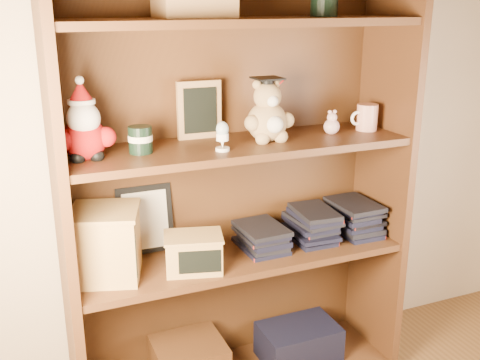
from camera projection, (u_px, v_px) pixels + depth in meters
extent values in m
cube|color=tan|center=(228.00, 46.00, 1.96)|extent=(3.00, 0.04, 2.50)
cube|color=#4C2B15|center=(62.00, 209.00, 1.69)|extent=(0.03, 0.35, 1.60)
cube|color=#4C2B15|center=(382.00, 167.00, 2.12)|extent=(0.03, 0.35, 1.60)
cube|color=#472813|center=(223.00, 173.00, 2.05)|extent=(1.20, 0.02, 1.60)
cube|color=#4C2B15|center=(240.00, 22.00, 1.75)|extent=(1.14, 0.33, 0.02)
cube|color=black|center=(298.00, 342.00, 2.21)|extent=(0.30, 0.20, 0.14)
cube|color=#4C2B15|center=(240.00, 256.00, 1.99)|extent=(1.14, 0.33, 0.02)
cube|color=#4C2B15|center=(240.00, 146.00, 1.87)|extent=(1.14, 0.33, 0.02)
sphere|color=#A50F0F|center=(85.00, 139.00, 1.66)|extent=(0.13, 0.13, 0.13)
sphere|color=#A50F0F|center=(64.00, 141.00, 1.62)|extent=(0.06, 0.06, 0.06)
sphere|color=#A50F0F|center=(106.00, 137.00, 1.66)|extent=(0.06, 0.06, 0.06)
sphere|color=black|center=(78.00, 158.00, 1.64)|extent=(0.04, 0.04, 0.04)
sphere|color=black|center=(97.00, 156.00, 1.66)|extent=(0.04, 0.04, 0.04)
sphere|color=white|center=(83.00, 118.00, 1.63)|extent=(0.10, 0.10, 0.10)
sphere|color=#D8B293|center=(82.00, 110.00, 1.64)|extent=(0.07, 0.07, 0.07)
cone|color=#A50F0F|center=(80.00, 92.00, 1.62)|extent=(0.08, 0.08, 0.06)
sphere|color=white|center=(80.00, 80.00, 1.61)|extent=(0.03, 0.03, 0.03)
cylinder|color=white|center=(81.00, 102.00, 1.63)|extent=(0.08, 0.08, 0.01)
cylinder|color=black|center=(140.00, 140.00, 1.73)|extent=(0.07, 0.07, 0.08)
cylinder|color=beige|center=(140.00, 138.00, 1.73)|extent=(0.08, 0.08, 0.02)
cube|color=#9E7547|center=(199.00, 110.00, 1.90)|extent=(0.15, 0.02, 0.20)
cube|color=black|center=(200.00, 110.00, 1.89)|extent=(0.11, 0.01, 0.15)
cube|color=#9E7547|center=(197.00, 132.00, 1.95)|extent=(0.07, 0.07, 0.01)
cylinder|color=white|center=(223.00, 149.00, 1.76)|extent=(0.04, 0.04, 0.01)
cone|color=white|center=(222.00, 143.00, 1.76)|extent=(0.02, 0.02, 0.03)
cylinder|color=white|center=(222.00, 137.00, 1.75)|extent=(0.04, 0.04, 0.02)
ellipsoid|color=#A2BAC4|center=(222.00, 129.00, 1.74)|extent=(0.04, 0.04, 0.05)
sphere|color=tan|center=(267.00, 122.00, 1.88)|extent=(0.13, 0.13, 0.13)
sphere|color=white|center=(275.00, 124.00, 1.83)|extent=(0.06, 0.06, 0.06)
sphere|color=tan|center=(252.00, 123.00, 1.84)|extent=(0.05, 0.05, 0.05)
sphere|color=tan|center=(286.00, 120.00, 1.89)|extent=(0.05, 0.05, 0.05)
sphere|color=tan|center=(263.00, 138.00, 1.85)|extent=(0.05, 0.05, 0.05)
sphere|color=tan|center=(281.00, 137.00, 1.87)|extent=(0.05, 0.05, 0.05)
sphere|color=tan|center=(267.00, 96.00, 1.85)|extent=(0.09, 0.09, 0.09)
sphere|color=white|center=(272.00, 101.00, 1.82)|extent=(0.04, 0.04, 0.04)
sphere|color=tan|center=(257.00, 85.00, 1.84)|extent=(0.03, 0.03, 0.03)
sphere|color=tan|center=(275.00, 84.00, 1.86)|extent=(0.03, 0.03, 0.03)
cylinder|color=black|center=(268.00, 82.00, 1.84)|extent=(0.04, 0.04, 0.02)
cube|color=black|center=(268.00, 78.00, 1.84)|extent=(0.09, 0.09, 0.01)
cylinder|color=#A50F0F|center=(282.00, 82.00, 1.84)|extent=(0.00, 0.04, 0.03)
sphere|color=#CA9C9C|center=(332.00, 127.00, 1.99)|extent=(0.06, 0.06, 0.06)
sphere|color=#CA9C9C|center=(332.00, 117.00, 1.98)|extent=(0.04, 0.04, 0.04)
sphere|color=#CA9C9C|center=(330.00, 112.00, 1.97)|extent=(0.01, 0.01, 0.01)
sphere|color=#CA9C9C|center=(335.00, 112.00, 1.97)|extent=(0.01, 0.01, 0.01)
cylinder|color=silver|center=(367.00, 117.00, 2.03)|extent=(0.08, 0.08, 0.10)
torus|color=white|center=(357.00, 118.00, 2.02)|extent=(0.05, 0.01, 0.05)
cube|color=black|center=(145.00, 219.00, 1.96)|extent=(0.19, 0.05, 0.24)
cube|color=beige|center=(146.00, 220.00, 1.95)|extent=(0.16, 0.03, 0.20)
cube|color=tan|center=(107.00, 245.00, 1.78)|extent=(0.25, 0.25, 0.22)
cube|color=black|center=(113.00, 258.00, 1.69)|extent=(0.14, 0.05, 0.14)
cube|color=tan|center=(104.00, 212.00, 1.75)|extent=(0.26, 0.26, 0.01)
cube|color=tan|center=(194.00, 254.00, 1.84)|extent=(0.21, 0.17, 0.12)
cube|color=black|center=(200.00, 262.00, 1.78)|extent=(0.13, 0.04, 0.08)
cube|color=tan|center=(193.00, 236.00, 1.82)|extent=(0.22, 0.18, 0.01)
cube|color=black|center=(261.00, 247.00, 2.01)|extent=(0.14, 0.20, 0.02)
cube|color=black|center=(261.00, 243.00, 2.01)|extent=(0.14, 0.20, 0.02)
cube|color=black|center=(261.00, 239.00, 2.00)|extent=(0.14, 0.20, 0.02)
cube|color=black|center=(261.00, 234.00, 2.00)|extent=(0.14, 0.20, 0.02)
cube|color=black|center=(261.00, 230.00, 1.99)|extent=(0.14, 0.20, 0.02)
cube|color=black|center=(261.00, 226.00, 1.99)|extent=(0.14, 0.20, 0.02)
cube|color=black|center=(312.00, 238.00, 2.09)|extent=(0.14, 0.20, 0.02)
cube|color=black|center=(312.00, 234.00, 2.09)|extent=(0.14, 0.20, 0.02)
cube|color=black|center=(312.00, 230.00, 2.08)|extent=(0.14, 0.20, 0.02)
cube|color=black|center=(312.00, 226.00, 2.08)|extent=(0.14, 0.20, 0.02)
cube|color=black|center=(313.00, 222.00, 2.07)|extent=(0.14, 0.20, 0.02)
cube|color=black|center=(313.00, 218.00, 2.07)|extent=(0.14, 0.20, 0.02)
cube|color=black|center=(313.00, 214.00, 2.06)|extent=(0.14, 0.20, 0.02)
cube|color=black|center=(313.00, 210.00, 2.06)|extent=(0.14, 0.20, 0.02)
cube|color=black|center=(353.00, 230.00, 2.16)|extent=(0.14, 0.20, 0.02)
cube|color=black|center=(353.00, 227.00, 2.15)|extent=(0.14, 0.20, 0.02)
cube|color=black|center=(353.00, 223.00, 2.15)|extent=(0.14, 0.20, 0.02)
cube|color=black|center=(353.00, 219.00, 2.14)|extent=(0.14, 0.20, 0.02)
cube|color=black|center=(354.00, 215.00, 2.14)|extent=(0.14, 0.20, 0.02)
cube|color=black|center=(354.00, 211.00, 2.13)|extent=(0.14, 0.20, 0.02)
cube|color=black|center=(354.00, 207.00, 2.13)|extent=(0.14, 0.20, 0.02)
cube|color=black|center=(355.00, 203.00, 2.12)|extent=(0.14, 0.20, 0.02)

